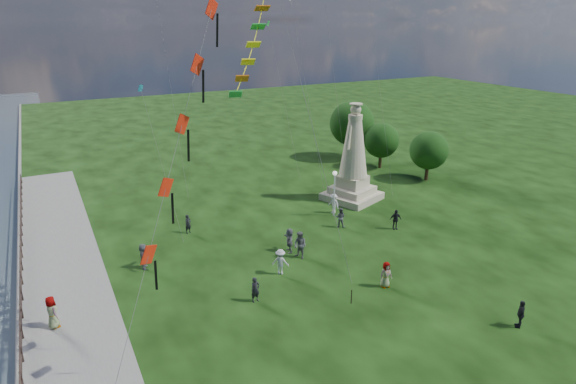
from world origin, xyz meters
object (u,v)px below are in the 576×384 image
statue (353,165)px  person_10 (52,314)px  person_0 (255,290)px  person_2 (280,262)px  person_4 (386,275)px  person_11 (289,240)px  person_3 (521,314)px  person_7 (340,217)px  lamppost (335,184)px  person_1 (300,245)px  person_8 (334,204)px  person_9 (395,219)px  person_5 (144,256)px  person_6 (188,224)px

statue → person_10: size_ratio=4.80×
person_0 → person_2: (2.74, 2.20, 0.09)m
person_0 → person_4: person_4 is taller
statue → person_2: statue is taller
person_4 → person_11: size_ratio=0.95×
person_2 → person_10: 13.25m
person_10 → person_3: bearing=-138.9°
person_2 → person_7: size_ratio=1.08×
lamppost → person_1: (-6.14, -5.30, -1.85)m
person_7 → person_1: bearing=75.2°
person_8 → person_9: 5.60m
person_2 → person_9: size_ratio=1.06×
person_0 → person_11: size_ratio=0.88×
person_3 → person_8: 18.13m
person_5 → lamppost: bearing=-72.6°
person_6 → person_0: bearing=-108.9°
person_0 → person_1: 6.03m
person_1 → person_3: person_1 is taller
person_3 → person_11: bearing=-105.7°
statue → lamppost: statue is taller
person_3 → person_8: person_8 is taller
person_7 → person_2: bearing=75.4°
person_3 → lamppost: bearing=-130.9°
person_0 → person_2: 3.52m
person_10 → person_11: 15.39m
person_1 → person_9: (8.93, 0.82, -0.16)m
person_3 → person_10: 24.68m
person_2 → person_5: bearing=5.3°
person_4 → person_7: 9.28m
person_10 → person_0: bearing=-125.3°
person_4 → person_7: person_4 is taller
person_7 → person_10: 21.22m
person_0 → person_7: (10.31, 6.71, 0.02)m
person_3 → person_11: (-6.70, 13.50, 0.08)m
person_4 → person_7: (2.60, 8.91, -0.04)m
person_6 → statue: bearing=-21.3°
person_1 → person_6: size_ratio=1.31×
person_2 → person_10: bearing=36.5°
lamppost → person_5: lamppost is taller
person_11 → person_2: bearing=-20.3°
person_7 → person_9: size_ratio=0.98×
person_4 → person_5: 15.60m
person_1 → person_8: size_ratio=1.13×
lamppost → person_5: size_ratio=2.25×
person_5 → person_6: person_5 is taller
lamppost → person_10: bearing=-163.8°
person_4 → person_10: bearing=170.3°
person_1 → person_3: size_ratio=1.22×
lamppost → person_2: (-8.30, -6.61, -1.96)m
person_0 → person_3: (11.43, -8.76, 0.03)m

